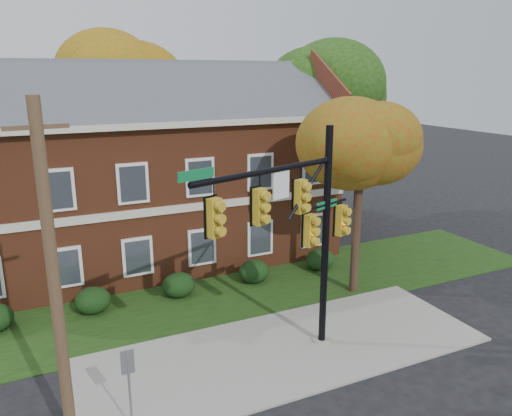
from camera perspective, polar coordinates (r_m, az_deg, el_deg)
name	(u,v)px	position (r m, az deg, el deg)	size (l,w,h in m)	color
ground	(299,366)	(17.00, 4.91, -17.57)	(120.00, 120.00, 0.00)	black
sidewalk	(284,350)	(17.72, 3.25, -15.91)	(14.00, 5.00, 0.08)	gray
grass_strip	(229,294)	(21.73, -3.09, -9.77)	(30.00, 6.00, 0.04)	#193811
apartment_building	(144,161)	(25.18, -12.64, 5.23)	(18.80, 8.80, 9.74)	brown
hedge_left	(93,300)	(20.96, -18.15, -10.01)	(1.40, 1.26, 1.05)	black
hedge_center	(179,285)	(21.55, -8.81, -8.69)	(1.40, 1.26, 1.05)	black
hedge_right	(254,272)	(22.66, -0.23, -7.27)	(1.40, 1.26, 1.05)	black
hedge_far_right	(320,260)	(24.24, 7.34, -5.87)	(1.40, 1.26, 1.05)	black
tree_near_right	(368,138)	(20.60, 12.69, 7.82)	(4.50, 4.25, 8.58)	black
tree_right_rear	(331,92)	(30.13, 8.62, 13.01)	(6.30, 5.95, 10.62)	black
tree_far_rear	(134,79)	(32.78, -13.82, 14.18)	(6.84, 6.46, 11.52)	black
traffic_signal	(299,223)	(15.41, 4.89, -1.69)	(6.52, 2.36, 7.61)	gray
utility_pole	(54,284)	(12.67, -22.06, -8.02)	(1.36, 0.33, 8.74)	brown
sign_post	(129,377)	(13.94, -14.35, -18.19)	(0.35, 0.07, 2.39)	slate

